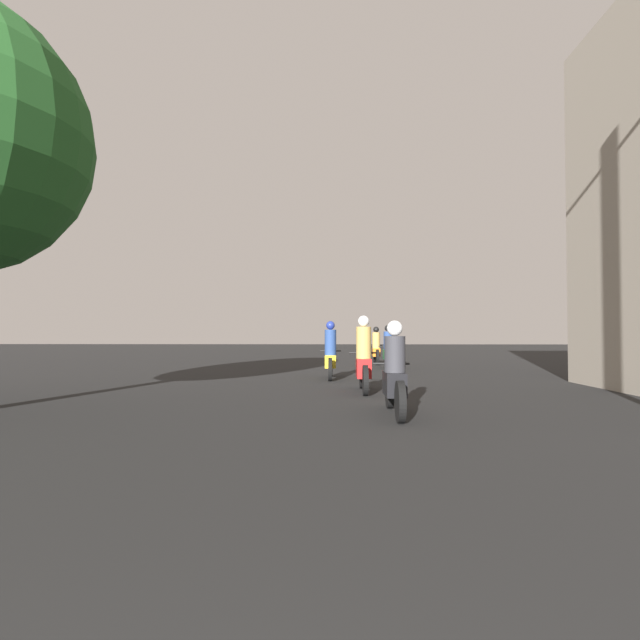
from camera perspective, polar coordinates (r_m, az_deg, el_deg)
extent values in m
cylinder|color=black|center=(8.57, 7.95, -7.98)|extent=(0.10, 0.59, 0.59)
cylinder|color=black|center=(7.19, 9.16, -9.20)|extent=(0.10, 0.59, 0.59)
cube|color=black|center=(7.86, 8.50, -7.21)|extent=(0.30, 0.75, 0.37)
cylinder|color=black|center=(8.28, 8.12, -4.96)|extent=(0.60, 0.04, 0.04)
cylinder|color=#2D2D33|center=(7.75, 8.55, -3.88)|extent=(0.32, 0.32, 0.55)
sphere|color=silver|center=(7.74, 8.54, -0.94)|extent=(0.24, 0.24, 0.24)
cylinder|color=black|center=(11.55, 4.81, -6.26)|extent=(0.10, 0.62, 0.62)
cylinder|color=black|center=(10.20, 5.21, -6.88)|extent=(0.10, 0.62, 0.62)
cube|color=red|center=(10.86, 4.99, -5.46)|extent=(0.30, 0.80, 0.41)
cylinder|color=black|center=(11.29, 4.86, -3.76)|extent=(0.60, 0.04, 0.04)
cylinder|color=#B28E47|center=(10.76, 5.01, -2.59)|extent=(0.32, 0.32, 0.68)
sphere|color=silver|center=(10.76, 5.00, -0.13)|extent=(0.24, 0.24, 0.24)
cylinder|color=black|center=(14.65, 1.24, -5.28)|extent=(0.10, 0.62, 0.62)
cylinder|color=black|center=(13.28, 1.18, -5.66)|extent=(0.10, 0.62, 0.62)
cube|color=gold|center=(13.95, 1.21, -4.74)|extent=(0.30, 0.77, 0.35)
cylinder|color=black|center=(14.38, 1.23, -3.55)|extent=(0.60, 0.04, 0.04)
cylinder|color=navy|center=(13.86, 1.21, -2.57)|extent=(0.32, 0.32, 0.71)
sphere|color=navy|center=(13.86, 1.21, -0.62)|extent=(0.24, 0.24, 0.24)
cylinder|color=black|center=(19.00, 7.56, -4.39)|extent=(0.10, 0.64, 0.64)
cylinder|color=black|center=(17.70, 7.98, -4.59)|extent=(0.10, 0.64, 0.64)
cube|color=#1E6B33|center=(18.34, 7.76, -3.92)|extent=(0.30, 0.80, 0.36)
cylinder|color=black|center=(18.75, 7.62, -3.00)|extent=(0.60, 0.04, 0.04)
cylinder|color=navy|center=(18.25, 7.78, -2.33)|extent=(0.32, 0.32, 0.65)
sphere|color=black|center=(18.25, 7.77, -0.94)|extent=(0.24, 0.24, 0.24)
cylinder|color=black|center=(21.63, 6.26, -4.07)|extent=(0.10, 0.63, 0.63)
cylinder|color=black|center=(20.14, 6.60, -4.25)|extent=(0.10, 0.63, 0.63)
cube|color=orange|center=(20.88, 6.42, -3.69)|extent=(0.30, 0.71, 0.34)
cylinder|color=black|center=(21.36, 6.32, -2.92)|extent=(0.60, 0.04, 0.04)
cylinder|color=#B28E47|center=(20.80, 6.43, -2.32)|extent=(0.32, 0.32, 0.66)
sphere|color=black|center=(20.80, 6.43, -1.09)|extent=(0.24, 0.24, 0.24)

